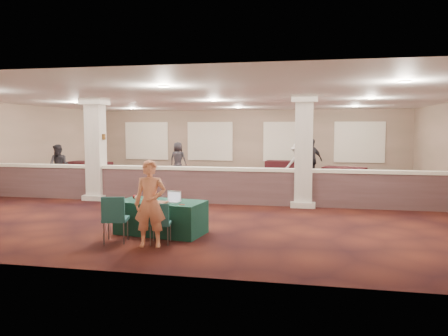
% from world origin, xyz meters
% --- Properties ---
extents(ground, '(16.00, 16.00, 0.00)m').
position_xyz_m(ground, '(0.00, 0.00, 0.00)').
color(ground, '#451911').
rests_on(ground, ground).
extents(wall_back, '(16.00, 0.04, 3.20)m').
position_xyz_m(wall_back, '(0.00, 8.00, 1.60)').
color(wall_back, '#7D6B56').
rests_on(wall_back, ground).
extents(wall_front, '(16.00, 0.04, 3.20)m').
position_xyz_m(wall_front, '(0.00, -8.00, 1.60)').
color(wall_front, '#7D6B56').
rests_on(wall_front, ground).
extents(wall_left, '(0.04, 16.00, 3.20)m').
position_xyz_m(wall_left, '(-8.00, 0.00, 1.60)').
color(wall_left, '#7D6B56').
rests_on(wall_left, ground).
extents(ceiling, '(16.00, 16.00, 0.02)m').
position_xyz_m(ceiling, '(0.00, 0.00, 3.20)').
color(ceiling, silver).
rests_on(ceiling, wall_back).
extents(partition_wall, '(15.60, 0.28, 1.10)m').
position_xyz_m(partition_wall, '(0.00, -1.50, 0.57)').
color(partition_wall, '#4E3436').
rests_on(partition_wall, ground).
extents(column_left, '(0.72, 0.72, 3.20)m').
position_xyz_m(column_left, '(-3.50, -1.50, 1.64)').
color(column_left, white).
rests_on(column_left, ground).
extents(column_right, '(0.72, 0.72, 3.20)m').
position_xyz_m(column_right, '(3.00, -1.50, 1.64)').
color(column_right, white).
rests_on(column_right, ground).
extents(sconce_left, '(0.12, 0.12, 0.18)m').
position_xyz_m(sconce_left, '(-3.78, -1.50, 2.00)').
color(sconce_left, brown).
rests_on(sconce_left, column_left).
extents(sconce_right, '(0.12, 0.12, 0.18)m').
position_xyz_m(sconce_right, '(-3.22, -1.50, 2.00)').
color(sconce_right, brown).
rests_on(sconce_right, column_left).
extents(near_table, '(1.96, 1.19, 0.71)m').
position_xyz_m(near_table, '(0.06, -5.44, 0.35)').
color(near_table, '#0E342A').
rests_on(near_table, ground).
extents(conf_chair_main, '(0.48, 0.48, 0.82)m').
position_xyz_m(conf_chair_main, '(0.34, -6.30, 0.49)').
color(conf_chair_main, '#1B4C50').
rests_on(conf_chair_main, ground).
extents(conf_chair_side, '(0.56, 0.57, 0.94)m').
position_xyz_m(conf_chair_side, '(-0.57, -6.38, 0.56)').
color(conf_chair_side, '#1B4C50').
rests_on(conf_chair_side, ground).
extents(woman, '(0.66, 0.50, 1.67)m').
position_xyz_m(woman, '(0.22, -6.47, 0.83)').
color(woman, '#FFA96E').
rests_on(woman, ground).
extents(far_table_front_left, '(1.91, 1.13, 0.73)m').
position_xyz_m(far_table_front_left, '(-6.20, 3.00, 0.37)').
color(far_table_front_left, black).
rests_on(far_table_front_left, ground).
extents(far_table_front_center, '(1.90, 1.38, 0.69)m').
position_xyz_m(far_table_front_center, '(2.00, 0.30, 0.35)').
color(far_table_front_center, black).
rests_on(far_table_front_center, ground).
extents(far_table_front_right, '(1.94, 1.27, 0.73)m').
position_xyz_m(far_table_front_right, '(6.50, 0.30, 0.36)').
color(far_table_front_right, black).
rests_on(far_table_front_right, ground).
extents(far_table_back_left, '(2.15, 1.40, 0.81)m').
position_xyz_m(far_table_back_left, '(-6.38, 3.20, 0.40)').
color(far_table_back_left, black).
rests_on(far_table_back_left, ground).
extents(far_table_back_center, '(1.87, 1.03, 0.73)m').
position_xyz_m(far_table_back_center, '(2.00, 6.50, 0.37)').
color(far_table_back_center, black).
rests_on(far_table_back_center, ground).
extents(far_table_back_right, '(1.86, 1.31, 0.68)m').
position_xyz_m(far_table_back_right, '(4.55, 4.18, 0.34)').
color(far_table_back_right, black).
rests_on(far_table_back_right, ground).
extents(attendee_a, '(0.80, 0.46, 1.64)m').
position_xyz_m(attendee_a, '(-6.50, 1.18, 0.82)').
color(attendee_a, black).
rests_on(attendee_a, ground).
extents(attendee_b, '(1.19, 0.81, 1.70)m').
position_xyz_m(attendee_b, '(2.71, 3.00, 0.85)').
color(attendee_b, silver).
rests_on(attendee_b, ground).
extents(attendee_c, '(1.19, 0.98, 1.84)m').
position_xyz_m(attendee_c, '(3.19, 4.77, 0.92)').
color(attendee_c, black).
rests_on(attendee_c, ground).
extents(attendee_d, '(0.84, 0.51, 1.62)m').
position_xyz_m(attendee_d, '(-2.97, 5.47, 0.81)').
color(attendee_d, black).
rests_on(attendee_d, ground).
extents(laptop_base, '(0.35, 0.27, 0.02)m').
position_xyz_m(laptop_base, '(0.34, -5.53, 0.72)').
color(laptop_base, silver).
rests_on(laptop_base, near_table).
extents(laptop_screen, '(0.32, 0.06, 0.21)m').
position_xyz_m(laptop_screen, '(0.36, -5.42, 0.83)').
color(laptop_screen, silver).
rests_on(laptop_screen, near_table).
extents(screen_glow, '(0.29, 0.05, 0.18)m').
position_xyz_m(screen_glow, '(0.36, -5.43, 0.82)').
color(screen_glow, silver).
rests_on(screen_glow, near_table).
extents(knitting, '(0.43, 0.35, 0.03)m').
position_xyz_m(knitting, '(0.07, -5.68, 0.72)').
color(knitting, '#BA501D').
rests_on(knitting, near_table).
extents(yarn_cream, '(0.11, 0.11, 0.11)m').
position_xyz_m(yarn_cream, '(-0.48, -5.45, 0.76)').
color(yarn_cream, beige).
rests_on(yarn_cream, near_table).
extents(yarn_red, '(0.10, 0.10, 0.10)m').
position_xyz_m(yarn_red, '(-0.60, -5.28, 0.76)').
color(yarn_red, maroon).
rests_on(yarn_red, near_table).
extents(yarn_grey, '(0.10, 0.10, 0.10)m').
position_xyz_m(yarn_grey, '(-0.35, -5.25, 0.76)').
color(yarn_grey, '#515156').
rests_on(yarn_grey, near_table).
extents(scissors, '(0.12, 0.05, 0.01)m').
position_xyz_m(scissors, '(0.64, -5.80, 0.71)').
color(scissors, '#B52313').
rests_on(scissors, near_table).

